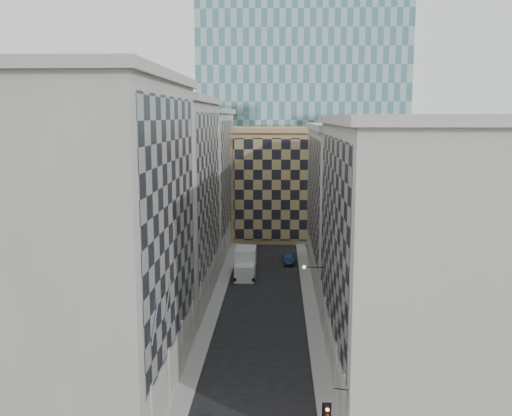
# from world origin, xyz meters

# --- Properties ---
(sidewalk_west) EXTENTS (1.50, 100.00, 0.15)m
(sidewalk_west) POSITION_xyz_m (-5.25, 30.00, 0.07)
(sidewalk_west) COLOR gray
(sidewalk_west) RESTS_ON ground
(sidewalk_east) EXTENTS (1.50, 100.00, 0.15)m
(sidewalk_east) POSITION_xyz_m (5.25, 30.00, 0.07)
(sidewalk_east) COLOR gray
(sidewalk_east) RESTS_ON ground
(bldg_left_a) EXTENTS (10.80, 22.80, 23.70)m
(bldg_left_a) POSITION_xyz_m (-10.88, 11.00, 11.82)
(bldg_left_a) COLOR #9E998E
(bldg_left_a) RESTS_ON ground
(bldg_left_b) EXTENTS (10.80, 22.80, 22.70)m
(bldg_left_b) POSITION_xyz_m (-10.88, 33.00, 11.32)
(bldg_left_b) COLOR gray
(bldg_left_b) RESTS_ON ground
(bldg_left_c) EXTENTS (10.80, 22.80, 21.70)m
(bldg_left_c) POSITION_xyz_m (-10.88, 55.00, 10.83)
(bldg_left_c) COLOR #9E998E
(bldg_left_c) RESTS_ON ground
(bldg_right_a) EXTENTS (10.80, 26.80, 20.70)m
(bldg_right_a) POSITION_xyz_m (10.88, 15.00, 10.32)
(bldg_right_a) COLOR beige
(bldg_right_a) RESTS_ON ground
(bldg_right_b) EXTENTS (10.80, 28.80, 19.70)m
(bldg_right_b) POSITION_xyz_m (10.89, 42.00, 9.85)
(bldg_right_b) COLOR beige
(bldg_right_b) RESTS_ON ground
(tan_block) EXTENTS (16.80, 14.80, 18.80)m
(tan_block) POSITION_xyz_m (2.00, 67.90, 9.44)
(tan_block) COLOR tan
(tan_block) RESTS_ON ground
(church_tower) EXTENTS (7.20, 7.20, 51.50)m
(church_tower) POSITION_xyz_m (0.00, 82.00, 26.95)
(church_tower) COLOR #2D2723
(church_tower) RESTS_ON ground
(flagpoles_left) EXTENTS (0.10, 6.33, 2.33)m
(flagpoles_left) POSITION_xyz_m (-5.90, 6.00, 8.00)
(flagpoles_left) COLOR gray
(flagpoles_left) RESTS_ON ground
(bracket_lamp) EXTENTS (1.98, 0.36, 0.36)m
(bracket_lamp) POSITION_xyz_m (4.38, 24.00, 6.20)
(bracket_lamp) COLOR black
(bracket_lamp) RESTS_ON ground
(box_truck) EXTENTS (2.67, 6.50, 3.56)m
(box_truck) POSITION_xyz_m (-2.58, 42.39, 1.55)
(box_truck) COLOR silver
(box_truck) RESTS_ON ground
(dark_car) EXTENTS (1.63, 4.30, 1.40)m
(dark_car) POSITION_xyz_m (3.11, 49.02, 0.70)
(dark_car) COLOR #101F3B
(dark_car) RESTS_ON ground
(shop_sign) EXTENTS (0.86, 0.75, 0.84)m
(shop_sign) POSITION_xyz_m (5.42, 3.00, 3.83)
(shop_sign) COLOR black
(shop_sign) RESTS_ON ground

